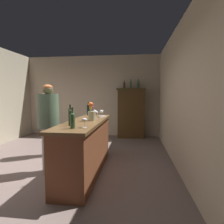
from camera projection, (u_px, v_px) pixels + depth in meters
floor at (50, 173)px, 3.58m from camera, size 9.17×9.17×0.00m
wall_back at (92, 96)px, 7.00m from camera, size 4.96×0.12×2.90m
wall_right at (189, 97)px, 3.14m from camera, size 0.12×7.18×2.90m
bar_counter at (86, 147)px, 3.59m from camera, size 0.62×2.29×1.00m
display_cabinet at (131, 112)px, 6.56m from camera, size 0.98×0.45×1.71m
wine_bottle_malbec at (73, 120)px, 2.72m from camera, size 0.07×0.07×0.30m
wine_bottle_merlot at (88, 109)px, 4.54m from camera, size 0.07×0.07×0.32m
wine_bottle_pinot at (70, 117)px, 2.99m from camera, size 0.06×0.06×0.32m
wine_bottle_chardonnay at (70, 115)px, 3.23m from camera, size 0.06×0.06×0.32m
wine_glass_front at (102, 112)px, 4.06m from camera, size 0.08×0.08×0.16m
wine_glass_mid at (85, 120)px, 2.80m from camera, size 0.07×0.07×0.15m
wine_glass_rear at (96, 113)px, 3.91m from camera, size 0.08×0.08×0.16m
wine_glass_spare at (95, 111)px, 4.36m from camera, size 0.07×0.07×0.15m
flower_arrangement at (92, 113)px, 3.57m from camera, size 0.14×0.15×0.35m
cheese_plate at (103, 116)px, 4.27m from camera, size 0.16×0.16×0.01m
display_bottle_left at (124, 85)px, 6.51m from camera, size 0.07×0.07×0.28m
display_bottle_midleft at (131, 84)px, 6.48m from camera, size 0.06×0.06×0.32m
display_bottle_center at (138, 84)px, 6.44m from camera, size 0.07×0.07×0.32m
patron_in_navy at (47, 120)px, 4.59m from camera, size 0.36×0.36×1.60m
patron_redhead at (49, 125)px, 3.58m from camera, size 0.38×0.38×1.68m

